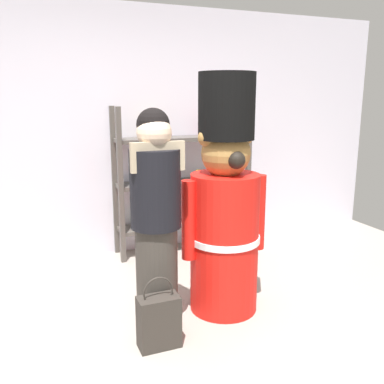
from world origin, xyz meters
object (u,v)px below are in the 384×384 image
Objects in this scene: merchandise_shelf at (183,179)px; person_shopper at (156,219)px; shopping_bag at (159,321)px; teddy_bear_guard at (225,209)px.

merchandise_shelf is 0.98× the size of person_shopper.
merchandise_shelf is at bearing 62.69° from person_shopper.
teddy_bear_guard is at bearing 26.89° from shopping_bag.
shopping_bag is (-0.85, -1.75, -0.60)m from merchandise_shelf.
person_shopper is 0.70m from shopping_bag.
teddy_bear_guard is 0.59m from person_shopper.
teddy_bear_guard is at bearing 8.73° from person_shopper.
shopping_bag is (-0.07, -0.24, -0.65)m from person_shopper.
teddy_bear_guard reaches higher than merchandise_shelf.
teddy_bear_guard is 3.62× the size of shopping_bag.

